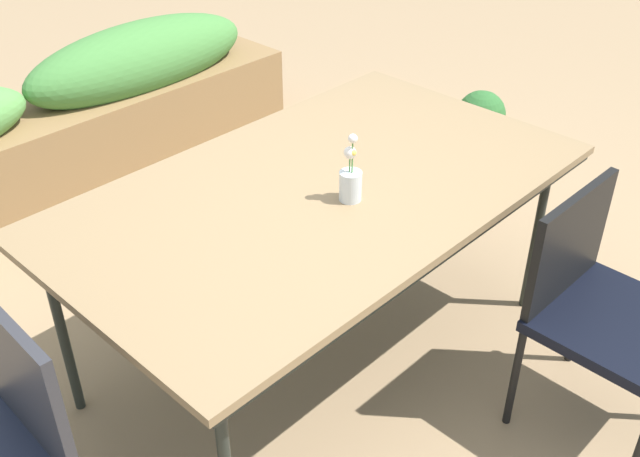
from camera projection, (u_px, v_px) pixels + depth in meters
ground_plane at (330, 349)px, 3.02m from camera, size 12.00×12.00×0.00m
dining_table at (320, 196)px, 2.61m from camera, size 1.89×1.10×0.77m
chair_near_right at (602, 303)px, 2.47m from camera, size 0.50×0.50×0.87m
flower_vase at (351, 180)px, 2.47m from camera, size 0.08×0.08×0.24m
planter_box at (35, 132)px, 3.86m from camera, size 3.10×0.51×0.77m
potted_plant at (479, 133)px, 4.07m from camera, size 0.26×0.26×0.50m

